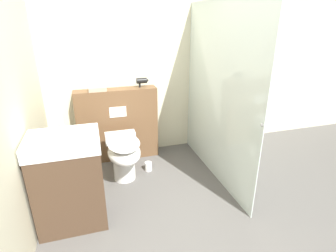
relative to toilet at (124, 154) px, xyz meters
The scene contains 9 objects.
ground_plane 1.28m from the toilet, 66.20° to the right, with size 12.00×12.00×0.00m, color #565451.
wall_back 1.29m from the toilet, 57.99° to the left, with size 8.00×0.06×2.50m.
partition_panel 0.64m from the toilet, 88.67° to the left, with size 1.09×0.23×1.01m.
shower_glass 1.31m from the toilet, ahead, with size 0.04×1.82×2.08m.
toilet is the anchor object (origin of this frame).
sink_vanity 0.83m from the toilet, 134.92° to the right, with size 0.62×0.46×1.06m.
hair_drier 1.04m from the toilet, 59.01° to the left, with size 0.17×0.07×0.13m.
folded_towel 0.94m from the toilet, 109.45° to the left, with size 0.22×0.19×0.05m.
spare_toilet_roll 0.46m from the toilet, 22.72° to the left, with size 0.09×0.09×0.12m.
Camera 1 is at (-0.79, -1.70, 1.84)m, focal length 28.00 mm.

